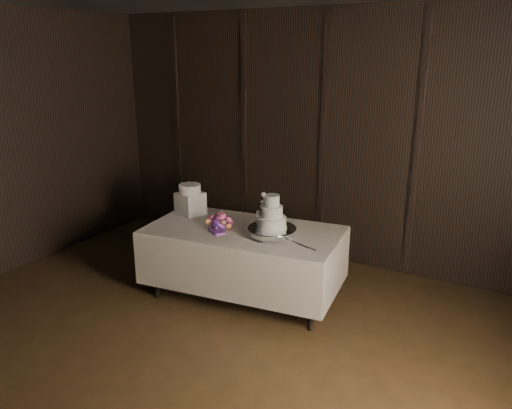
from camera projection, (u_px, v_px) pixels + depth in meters
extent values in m
cube|color=black|center=(324.00, 139.00, 5.99)|extent=(6.04, 0.04, 3.04)
cube|color=beige|center=(243.00, 230.00, 5.12)|extent=(2.10, 1.28, 0.01)
cube|color=white|center=(244.00, 265.00, 5.24)|extent=(1.93, 1.14, 0.71)
cylinder|color=silver|center=(272.00, 232.00, 4.91)|extent=(0.50, 0.50, 0.09)
cylinder|color=white|center=(272.00, 223.00, 4.88)|extent=(0.28, 0.28, 0.11)
cylinder|color=white|center=(272.00, 212.00, 4.85)|extent=(0.21, 0.21, 0.11)
cylinder|color=white|center=(272.00, 200.00, 4.81)|extent=(0.14, 0.14, 0.11)
cube|color=white|center=(190.00, 204.00, 5.55)|extent=(0.31, 0.31, 0.25)
cylinder|color=white|center=(190.00, 189.00, 5.49)|extent=(0.27, 0.27, 0.10)
cube|color=silver|center=(299.00, 244.00, 4.71)|extent=(0.35, 0.16, 0.01)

